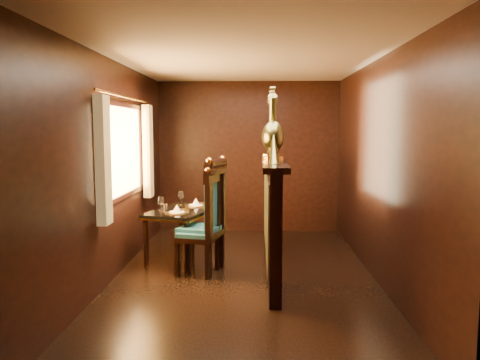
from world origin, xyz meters
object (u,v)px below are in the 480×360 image
(dining_table, at_px, (183,214))
(chair_left, at_px, (207,218))
(chair_right, at_px, (210,213))
(peacock_left, at_px, (273,123))
(peacock_right, at_px, (272,125))

(dining_table, distance_m, chair_left, 0.74)
(chair_right, height_order, peacock_left, peacock_left)
(peacock_left, xyz_separation_m, peacock_right, (0.00, 0.61, -0.02))
(dining_table, distance_m, chair_right, 0.70)
(chair_left, relative_size, peacock_right, 1.58)
(chair_left, xyz_separation_m, peacock_left, (0.77, -0.05, 1.11))
(dining_table, relative_size, chair_right, 0.92)
(dining_table, relative_size, peacock_left, 1.51)
(chair_left, height_order, chair_right, chair_right)
(peacock_left, bearing_deg, chair_left, 176.61)
(dining_table, xyz_separation_m, chair_right, (0.41, -0.55, 0.12))
(chair_right, height_order, peacock_right, peacock_right)
(dining_table, relative_size, peacock_right, 1.57)
(chair_left, bearing_deg, peacock_right, 48.29)
(chair_left, relative_size, peacock_left, 1.52)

